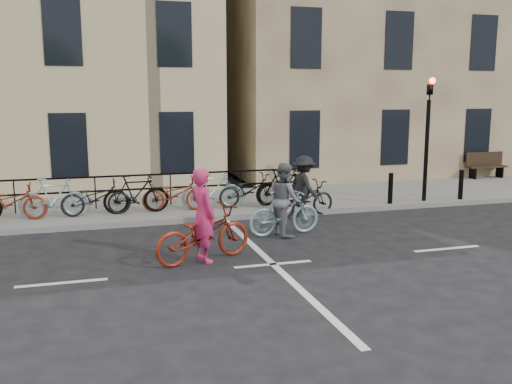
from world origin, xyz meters
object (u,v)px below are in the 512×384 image
object	(u,v)px
bench	(485,164)
cyclist_pink	(203,229)
traffic_light	(428,124)
cyclist_grey	(285,206)
cyclist_dark	(304,193)

from	to	relation	value
bench	cyclist_pink	distance (m)	14.18
traffic_light	cyclist_grey	world-z (taller)	traffic_light
cyclist_grey	traffic_light	bearing A→B (deg)	-73.07
cyclist_grey	cyclist_dark	bearing A→B (deg)	-39.55
bench	cyclist_pink	size ratio (longest dim) A/B	0.70
bench	cyclist_grey	world-z (taller)	cyclist_grey
bench	cyclist_pink	xyz separation A→B (m)	(-12.28, -7.10, -0.01)
traffic_light	bench	xyz separation A→B (m)	(4.80, 3.39, -1.78)
cyclist_pink	cyclist_grey	world-z (taller)	cyclist_pink
cyclist_pink	cyclist_dark	size ratio (longest dim) A/B	1.14
cyclist_grey	cyclist_dark	world-z (taller)	cyclist_grey
bench	cyclist_grey	distance (m)	11.46
traffic_light	bench	bearing A→B (deg)	35.25
traffic_light	cyclist_pink	bearing A→B (deg)	-153.63
bench	cyclist_dark	world-z (taller)	cyclist_dark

